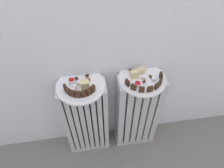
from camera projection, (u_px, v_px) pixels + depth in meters
radiator_left at (86, 119)px, 1.38m from camera, size 0.29×0.14×0.66m
radiator_right at (137, 113)px, 1.42m from camera, size 0.29×0.14×0.66m
plate_left at (81, 86)px, 1.13m from camera, size 0.28×0.28×0.01m
plate_right at (142, 79)px, 1.17m from camera, size 0.28×0.28×0.01m
dark_cake_slice_left_0 at (65, 88)px, 1.08m from camera, size 0.02×0.03×0.04m
dark_cake_slice_left_1 at (68, 91)px, 1.07m from camera, size 0.03×0.03×0.04m
dark_cake_slice_left_2 at (73, 94)px, 1.06m from camera, size 0.03×0.03×0.04m
dark_cake_slice_left_3 at (78, 94)px, 1.05m from camera, size 0.03×0.02×0.04m
dark_cake_slice_left_4 at (84, 94)px, 1.05m from camera, size 0.03×0.02×0.04m
dark_cake_slice_left_5 at (89, 92)px, 1.06m from camera, size 0.03×0.03×0.04m
dark_cake_slice_left_6 at (93, 89)px, 1.08m from camera, size 0.03×0.03×0.04m
marble_cake_slice_left_0 at (85, 84)px, 1.10m from camera, size 0.05×0.04×0.05m
turkish_delight_left_0 at (75, 87)px, 1.11m from camera, size 0.03×0.03×0.02m
turkish_delight_left_1 at (73, 90)px, 1.09m from camera, size 0.03×0.03×0.02m
turkish_delight_left_2 at (80, 83)px, 1.12m from camera, size 0.03×0.03×0.02m
medjool_date_left_0 at (87, 76)px, 1.17m from camera, size 0.03×0.02×0.02m
medjool_date_left_1 at (76, 78)px, 1.15m from camera, size 0.03×0.03×0.02m
medjool_date_left_2 at (88, 79)px, 1.15m from camera, size 0.03×0.03×0.02m
jam_bowl_left at (72, 81)px, 1.13m from camera, size 0.04×0.04×0.02m
dark_cake_slice_right_0 at (127, 83)px, 1.11m from camera, size 0.02×0.03×0.04m
dark_cake_slice_right_1 at (133, 87)px, 1.09m from camera, size 0.03×0.03×0.04m
dark_cake_slice_right_2 at (142, 90)px, 1.08m from camera, size 0.03×0.02×0.04m
dark_cake_slice_right_3 at (150, 89)px, 1.08m from camera, size 0.03×0.02×0.04m
dark_cake_slice_right_4 at (157, 86)px, 1.10m from camera, size 0.03×0.03×0.04m
dark_cake_slice_right_5 at (161, 81)px, 1.12m from camera, size 0.03×0.03×0.04m
dark_cake_slice_right_6 at (161, 76)px, 1.15m from camera, size 0.02×0.03×0.04m
marble_cake_slice_right_0 at (134, 74)px, 1.15m from camera, size 0.05×0.03×0.05m
marble_cake_slice_right_1 at (141, 71)px, 1.18m from camera, size 0.05×0.04×0.04m
turkish_delight_right_0 at (154, 79)px, 1.14m from camera, size 0.02×0.02×0.02m
turkish_delight_right_1 at (143, 78)px, 1.15m from camera, size 0.02×0.02×0.02m
medjool_date_right_0 at (151, 77)px, 1.16m from camera, size 0.02×0.03×0.01m
medjool_date_right_1 at (131, 70)px, 1.20m from camera, size 0.03×0.03×0.01m
medjool_date_right_2 at (144, 81)px, 1.14m from camera, size 0.03×0.03×0.01m
jam_bowl_right at (138, 84)px, 1.12m from camera, size 0.04×0.04×0.02m
fork at (82, 84)px, 1.13m from camera, size 0.07×0.10×0.00m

